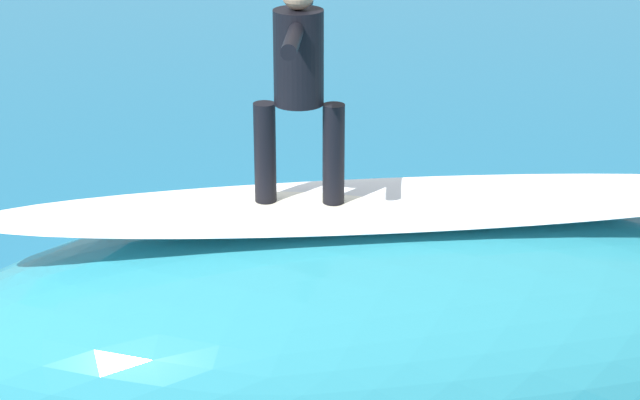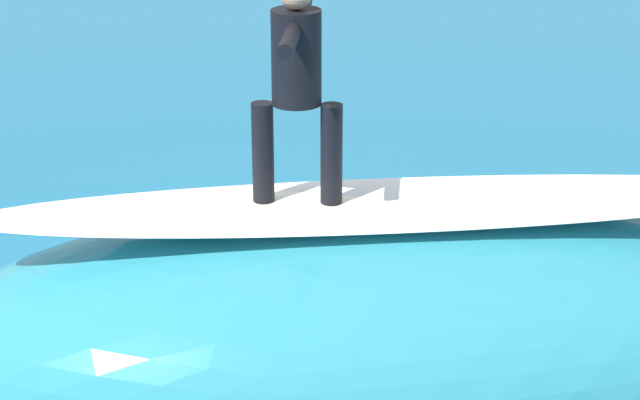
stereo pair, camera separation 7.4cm
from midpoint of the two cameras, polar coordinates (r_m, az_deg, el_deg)
name	(u,v)px [view 1 (the left image)]	position (r m, az deg, el deg)	size (l,w,h in m)	color
ground_plane	(265,312)	(10.43, -2.96, -5.63)	(120.00, 120.00, 0.00)	#196084
wave_crest	(387,338)	(7.99, 3.14, -6.93)	(6.53, 2.75, 1.93)	teal
wave_foam_lip	(391,204)	(7.56, 3.29, -0.21)	(5.55, 0.96, 0.08)	white
surfboard_riding	(300,208)	(7.48, -1.32, -0.38)	(2.08, 0.56, 0.09)	#EAE5C6
surfer_riding	(299,75)	(7.19, -1.38, 6.32)	(0.70, 1.30, 1.48)	black
surfboard_paddling	(334,270)	(11.13, 0.50, -3.53)	(2.04, 0.55, 0.08)	#E0563D
surfer_paddling	(346,256)	(11.00, 1.12, -2.84)	(1.27, 1.49, 0.32)	black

